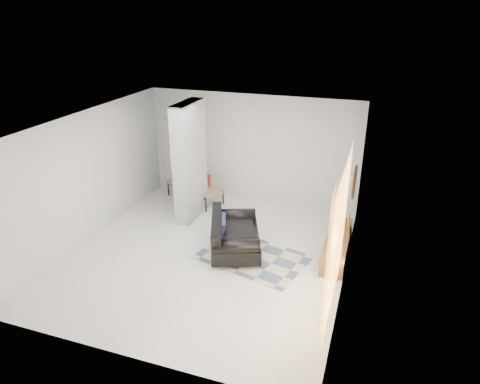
% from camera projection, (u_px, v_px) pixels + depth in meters
% --- Properties ---
extents(floor, '(6.00, 6.00, 0.00)m').
position_uv_depth(floor, '(209.00, 255.00, 8.91)').
color(floor, silver).
rests_on(floor, ground).
extents(ceiling, '(6.00, 6.00, 0.00)m').
position_uv_depth(ceiling, '(204.00, 123.00, 7.80)').
color(ceiling, white).
rests_on(ceiling, wall_back).
extents(wall_back, '(6.00, 0.00, 6.00)m').
position_uv_depth(wall_back, '(252.00, 149.00, 10.96)').
color(wall_back, silver).
rests_on(wall_back, ground).
extents(wall_front, '(6.00, 0.00, 6.00)m').
position_uv_depth(wall_front, '(120.00, 278.00, 5.75)').
color(wall_front, silver).
rests_on(wall_front, ground).
extents(wall_left, '(0.00, 6.00, 6.00)m').
position_uv_depth(wall_left, '(88.00, 177.00, 9.16)').
color(wall_left, silver).
rests_on(wall_left, ground).
extents(wall_right, '(0.00, 6.00, 6.00)m').
position_uv_depth(wall_right, '(350.00, 213.00, 7.55)').
color(wall_right, silver).
rests_on(wall_right, ground).
extents(partition_column, '(0.35, 1.20, 2.80)m').
position_uv_depth(partition_column, '(190.00, 161.00, 10.07)').
color(partition_column, '#AFB4B6').
rests_on(partition_column, floor).
extents(hallway_door, '(0.85, 0.06, 2.04)m').
position_uv_depth(hallway_door, '(178.00, 155.00, 11.70)').
color(hallway_door, beige).
rests_on(hallway_door, floor).
extents(curtain, '(0.00, 2.55, 2.55)m').
position_uv_depth(curtain, '(338.00, 241.00, 6.55)').
color(curtain, '#FFA843').
rests_on(curtain, wall_right).
extents(wall_art, '(0.04, 0.45, 0.55)m').
position_uv_depth(wall_art, '(354.00, 182.00, 8.24)').
color(wall_art, '#361D0E').
rests_on(wall_art, wall_right).
extents(media_console, '(0.45, 1.92, 0.80)m').
position_uv_depth(media_console, '(337.00, 245.00, 8.88)').
color(media_console, brown).
rests_on(media_console, floor).
extents(loveseat, '(1.48, 1.88, 0.76)m').
position_uv_depth(loveseat, '(232.00, 235.00, 8.96)').
color(loveseat, silver).
rests_on(loveseat, floor).
extents(daybed, '(1.65, 1.21, 0.77)m').
position_uv_depth(daybed, '(195.00, 184.00, 11.32)').
color(daybed, black).
rests_on(daybed, floor).
extents(area_rug, '(2.42, 1.91, 0.01)m').
position_uv_depth(area_rug, '(253.00, 257.00, 8.82)').
color(area_rug, beige).
rests_on(area_rug, floor).
extents(cylinder_lamp, '(0.11, 0.11, 0.58)m').
position_uv_depth(cylinder_lamp, '(334.00, 239.00, 8.12)').
color(cylinder_lamp, white).
rests_on(cylinder_lamp, media_console).
extents(bronze_figurine, '(0.14, 0.14, 0.27)m').
position_uv_depth(bronze_figurine, '(339.00, 222.00, 9.11)').
color(bronze_figurine, black).
rests_on(bronze_figurine, media_console).
extents(vase, '(0.19, 0.19, 0.17)m').
position_uv_depth(vase, '(334.00, 240.00, 8.52)').
color(vase, silver).
rests_on(vase, media_console).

